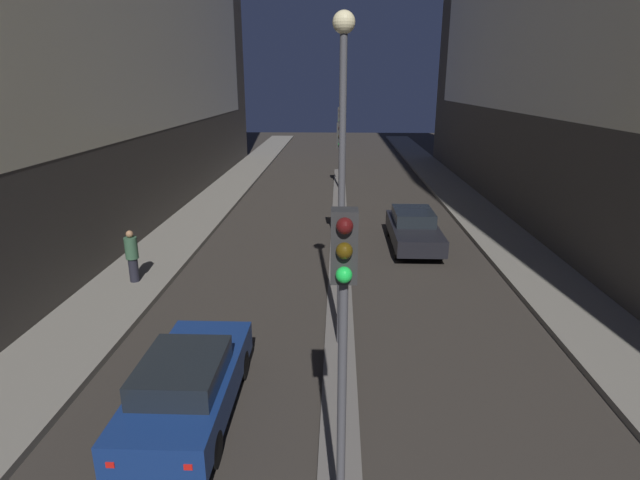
{
  "coord_description": "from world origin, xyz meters",
  "views": [
    {
      "loc": [
        -0.08,
        -1.61,
        6.43
      ],
      "look_at": [
        -0.78,
        17.05,
        0.5
      ],
      "focal_mm": 28.0,
      "sensor_mm": 36.0,
      "label": 1
    }
  ],
  "objects_px": {
    "traffic_light_near": "(343,313)",
    "pedestrian_on_left_sidewalk": "(132,255)",
    "street_lamp": "(342,139)",
    "traffic_light_mid": "(341,159)",
    "traffic_light_far": "(340,130)",
    "car_right_lane": "(414,229)",
    "car_left_lane": "(188,384)"
  },
  "relations": [
    {
      "from": "street_lamp",
      "to": "car_left_lane",
      "type": "height_order",
      "value": "street_lamp"
    },
    {
      "from": "traffic_light_mid",
      "to": "traffic_light_far",
      "type": "bearing_deg",
      "value": 90.0
    },
    {
      "from": "traffic_light_mid",
      "to": "traffic_light_far",
      "type": "xyz_separation_m",
      "value": [
        0.0,
        11.83,
        0.0
      ]
    },
    {
      "from": "street_lamp",
      "to": "car_right_lane",
      "type": "xyz_separation_m",
      "value": [
        3.0,
        8.25,
        -4.48
      ]
    },
    {
      "from": "traffic_light_mid",
      "to": "street_lamp",
      "type": "relative_size",
      "value": 0.63
    },
    {
      "from": "traffic_light_near",
      "to": "car_left_lane",
      "type": "relative_size",
      "value": 1.11
    },
    {
      "from": "traffic_light_near",
      "to": "car_right_lane",
      "type": "xyz_separation_m",
      "value": [
        3.0,
        13.92,
        -2.95
      ]
    },
    {
      "from": "traffic_light_near",
      "to": "pedestrian_on_left_sidewalk",
      "type": "relative_size",
      "value": 2.82
    },
    {
      "from": "traffic_light_mid",
      "to": "traffic_light_far",
      "type": "distance_m",
      "value": 11.83
    },
    {
      "from": "car_right_lane",
      "to": "pedestrian_on_left_sidewalk",
      "type": "height_order",
      "value": "pedestrian_on_left_sidewalk"
    },
    {
      "from": "traffic_light_far",
      "to": "street_lamp",
      "type": "bearing_deg",
      "value": -90.0
    },
    {
      "from": "traffic_light_near",
      "to": "street_lamp",
      "type": "height_order",
      "value": "street_lamp"
    },
    {
      "from": "traffic_light_far",
      "to": "car_right_lane",
      "type": "height_order",
      "value": "traffic_light_far"
    },
    {
      "from": "traffic_light_near",
      "to": "car_right_lane",
      "type": "relative_size",
      "value": 1.03
    },
    {
      "from": "car_right_lane",
      "to": "pedestrian_on_left_sidewalk",
      "type": "relative_size",
      "value": 2.74
    },
    {
      "from": "traffic_light_near",
      "to": "street_lamp",
      "type": "bearing_deg",
      "value": 90.0
    },
    {
      "from": "traffic_light_far",
      "to": "pedestrian_on_left_sidewalk",
      "type": "distance_m",
      "value": 16.99
    },
    {
      "from": "traffic_light_mid",
      "to": "car_right_lane",
      "type": "distance_m",
      "value": 4.32
    },
    {
      "from": "street_lamp",
      "to": "pedestrian_on_left_sidewalk",
      "type": "distance_m",
      "value": 8.73
    },
    {
      "from": "traffic_light_mid",
      "to": "pedestrian_on_left_sidewalk",
      "type": "height_order",
      "value": "traffic_light_mid"
    },
    {
      "from": "car_left_lane",
      "to": "car_right_lane",
      "type": "distance_m",
      "value": 12.67
    },
    {
      "from": "traffic_light_near",
      "to": "car_left_lane",
      "type": "height_order",
      "value": "traffic_light_near"
    },
    {
      "from": "traffic_light_mid",
      "to": "street_lamp",
      "type": "height_order",
      "value": "street_lamp"
    },
    {
      "from": "car_left_lane",
      "to": "street_lamp",
      "type": "bearing_deg",
      "value": 44.22
    },
    {
      "from": "car_right_lane",
      "to": "traffic_light_near",
      "type": "bearing_deg",
      "value": -102.14
    },
    {
      "from": "traffic_light_far",
      "to": "car_left_lane",
      "type": "relative_size",
      "value": 1.11
    },
    {
      "from": "traffic_light_near",
      "to": "car_right_lane",
      "type": "bearing_deg",
      "value": 77.86
    },
    {
      "from": "traffic_light_far",
      "to": "car_left_lane",
      "type": "distance_m",
      "value": 22.38
    },
    {
      "from": "traffic_light_mid",
      "to": "car_left_lane",
      "type": "height_order",
      "value": "traffic_light_mid"
    },
    {
      "from": "traffic_light_near",
      "to": "traffic_light_far",
      "type": "xyz_separation_m",
      "value": [
        0.0,
        24.75,
        0.0
      ]
    },
    {
      "from": "traffic_light_far",
      "to": "car_right_lane",
      "type": "bearing_deg",
      "value": -74.52
    },
    {
      "from": "street_lamp",
      "to": "traffic_light_mid",
      "type": "bearing_deg",
      "value": 90.0
    }
  ]
}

